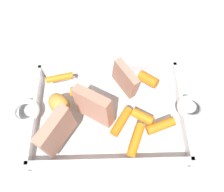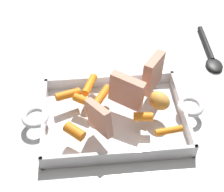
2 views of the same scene
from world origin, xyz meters
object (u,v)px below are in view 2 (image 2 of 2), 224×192
(roast_slice_thick, at_px, (153,73))
(baby_carrot_southwest, at_px, (169,131))
(baby_carrot_center_right, at_px, (68,94))
(baby_carrot_center_left, at_px, (75,131))
(baby_carrot_northwest, at_px, (143,117))
(baby_carrot_short, at_px, (83,100))
(roast_slice_thin, at_px, (127,91))
(roasting_dish, at_px, (114,118))
(baby_carrot_long, at_px, (102,96))
(potato_halved, at_px, (159,102))
(baby_carrot_southeast, at_px, (90,85))
(roast_slice_outer, at_px, (99,118))
(serving_spoon, at_px, (210,54))

(roast_slice_thick, relative_size, baby_carrot_southwest, 1.37)
(baby_carrot_center_right, height_order, baby_carrot_center_left, baby_carrot_center_left)
(baby_carrot_northwest, height_order, baby_carrot_center_left, baby_carrot_center_left)
(baby_carrot_short, bearing_deg, roast_slice_thin, -5.92)
(roast_slice_thin, bearing_deg, baby_carrot_short, 174.08)
(roasting_dish, relative_size, baby_carrot_long, 6.55)
(roast_slice_thin, xyz_separation_m, baby_carrot_southwest, (0.08, -0.09, -0.03))
(potato_halved, bearing_deg, baby_carrot_center_right, 165.53)
(baby_carrot_short, bearing_deg, baby_carrot_southeast, 70.56)
(baby_carrot_northwest, distance_m, potato_halved, 0.05)
(baby_carrot_southwest, bearing_deg, roasting_dish, 145.08)
(baby_carrot_northwest, distance_m, baby_carrot_center_left, 0.15)
(roasting_dish, relative_size, roast_slice_thick, 5.08)
(baby_carrot_northwest, height_order, baby_carrot_southwest, baby_carrot_northwest)
(roast_slice_thin, relative_size, baby_carrot_center_right, 1.35)
(baby_carrot_short, bearing_deg, baby_carrot_long, 12.17)
(roast_slice_thin, xyz_separation_m, baby_carrot_long, (-0.05, 0.02, -0.03))
(baby_carrot_center_right, distance_m, baby_carrot_southeast, 0.06)
(potato_halved, bearing_deg, baby_carrot_center_left, -162.54)
(baby_carrot_center_right, distance_m, baby_carrot_short, 0.04)
(baby_carrot_long, relative_size, baby_carrot_northwest, 1.53)
(roast_slice_outer, xyz_separation_m, baby_carrot_northwest, (0.10, 0.02, -0.02))
(roast_slice_thin, height_order, roast_slice_thick, roast_slice_thick)
(baby_carrot_short, xyz_separation_m, serving_spoon, (0.36, 0.19, -0.04))
(baby_carrot_center_right, distance_m, baby_carrot_center_left, 0.11)
(baby_carrot_long, relative_size, baby_carrot_center_left, 1.43)
(potato_halved, bearing_deg, serving_spoon, 48.63)
(baby_carrot_northwest, bearing_deg, baby_carrot_southwest, -40.42)
(roast_slice_thick, bearing_deg, roasting_dish, -144.02)
(roast_slice_outer, height_order, serving_spoon, roast_slice_outer)
(roast_slice_outer, height_order, roast_slice_thick, roast_slice_thick)
(baby_carrot_southwest, relative_size, potato_halved, 1.16)
(roast_slice_thin, height_order, serving_spoon, roast_slice_thin)
(roast_slice_thick, bearing_deg, baby_carrot_center_right, -173.91)
(baby_carrot_short, bearing_deg, baby_carrot_center_left, -102.36)
(roast_slice_thick, distance_m, baby_carrot_short, 0.18)
(baby_carrot_long, bearing_deg, roast_slice_thin, -19.91)
(baby_carrot_short, bearing_deg, roast_slice_outer, -67.36)
(roast_slice_thin, bearing_deg, roast_slice_thick, 37.67)
(baby_carrot_southwest, distance_m, baby_carrot_southeast, 0.22)
(serving_spoon, bearing_deg, roast_slice_outer, -47.81)
(baby_carrot_center_left, bearing_deg, baby_carrot_southwest, -3.67)
(roast_slice_thick, distance_m, potato_halved, 0.08)
(potato_halved, bearing_deg, roast_slice_outer, -161.04)
(roast_slice_thin, xyz_separation_m, baby_carrot_northwest, (0.03, -0.05, -0.03))
(baby_carrot_long, relative_size, serving_spoon, 0.31)
(baby_carrot_center_right, bearing_deg, roast_slice_thick, 6.09)
(roast_slice_outer, relative_size, baby_carrot_center_right, 1.16)
(roasting_dish, distance_m, baby_carrot_southwest, 0.14)
(roasting_dish, xyz_separation_m, baby_carrot_short, (-0.07, 0.03, 0.04))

